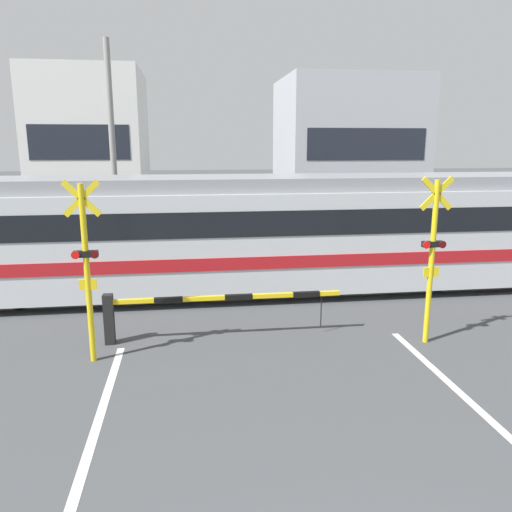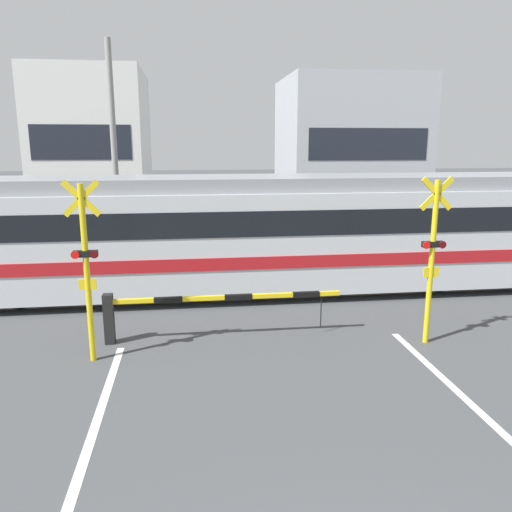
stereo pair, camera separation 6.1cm
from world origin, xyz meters
The scene contains 10 objects.
rail_track_near centered at (0.00, 10.78, 0.04)m, with size 50.00×0.10×0.08m.
rail_track_far centered at (0.00, 12.22, 0.04)m, with size 50.00×0.10×0.08m.
commuter_train centered at (-0.19, 11.50, 1.73)m, with size 18.07×2.75×3.23m.
crossing_barrier_near centered at (-1.70, 8.19, 0.75)m, with size 5.00×0.20×1.07m.
crossing_barrier_far centered at (1.70, 14.66, 0.75)m, with size 5.00×0.20×1.07m.
crossing_signal_left centered at (-3.38, 7.37, 1.91)m, with size 0.68×0.15×3.46m.
crossing_signal_right centered at (3.38, 7.37, 1.91)m, with size 0.68×0.15×3.46m.
building_left_of_street centered at (-6.09, 24.25, 3.77)m, with size 5.11×6.09×7.55m.
building_right_of_street centered at (6.97, 24.25, 3.70)m, with size 6.89×6.09×7.40m.
utility_pole_streetside centered at (-4.13, 17.16, 3.85)m, with size 0.22×0.22×7.69m.
Camera 2 is at (-1.45, -1.91, 4.07)m, focal length 35.00 mm.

